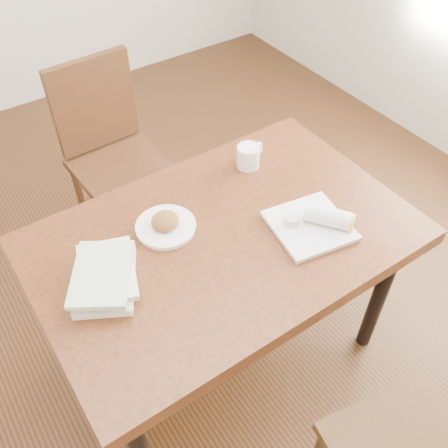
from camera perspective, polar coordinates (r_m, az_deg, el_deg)
ground at (r=2.32m, az=0.00°, el=-14.07°), size 4.00×5.00×0.01m
table at (r=1.77m, az=0.00°, el=-2.93°), size 1.29×0.85×0.75m
chair_far at (r=2.48m, az=-12.79°, el=8.62°), size 0.44×0.44×0.95m
plate_scone at (r=1.72m, az=-6.70°, el=-0.08°), size 0.21×0.21×0.07m
coffee_mug at (r=1.96m, az=2.88°, el=7.82°), size 0.13×0.09×0.09m
plate_burrito at (r=1.74m, az=10.42°, el=0.15°), size 0.29×0.29×0.09m
book_stack at (r=1.59m, az=-13.45°, el=-5.81°), size 0.29×0.32×0.07m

